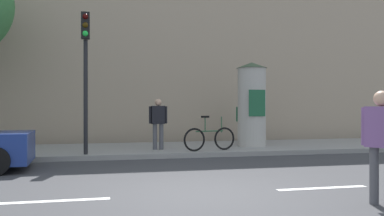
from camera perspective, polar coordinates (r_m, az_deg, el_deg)
ground_plane at (r=7.43m, az=0.79°, el=-11.68°), size 80.00×80.00×0.00m
sidewalk_curb at (r=14.24m, az=-5.94°, el=-5.65°), size 36.00×4.00×0.15m
lane_markings at (r=7.43m, az=0.79°, el=-11.65°), size 25.80×0.16×0.01m
building_backdrop at (r=19.39m, az=-7.77°, el=9.52°), size 36.00×5.00×9.34m
traffic_light at (r=12.38m, az=-14.32°, el=6.52°), size 0.24×0.45×4.05m
poster_column at (r=14.73m, az=8.15°, el=0.60°), size 1.08×1.08×2.92m
pedestrian_tallest at (r=7.10m, az=24.45°, el=-3.66°), size 0.44×0.56×1.77m
pedestrian_in_light_jacket at (r=16.41m, az=6.69°, el=-1.42°), size 0.44×0.45×1.58m
pedestrian_near_pole at (r=13.43m, az=-4.64°, el=-1.65°), size 0.59×0.25×1.62m
bicycle_leaning at (r=13.07m, az=2.42°, el=-4.14°), size 1.75×0.41×1.09m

